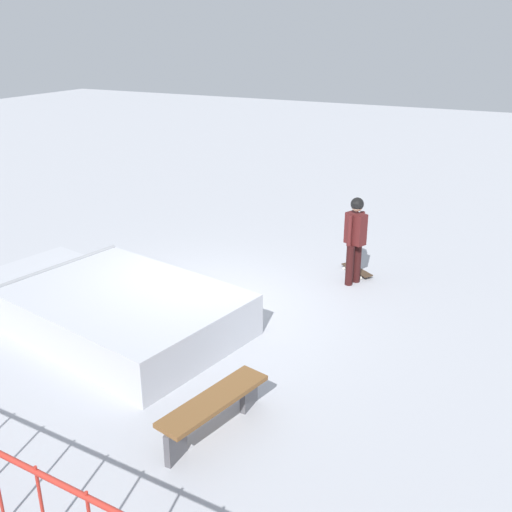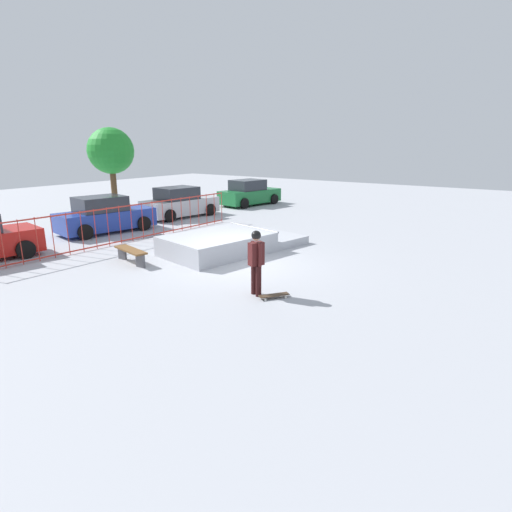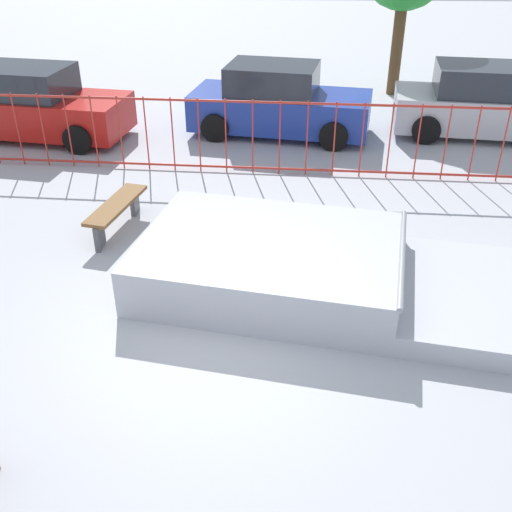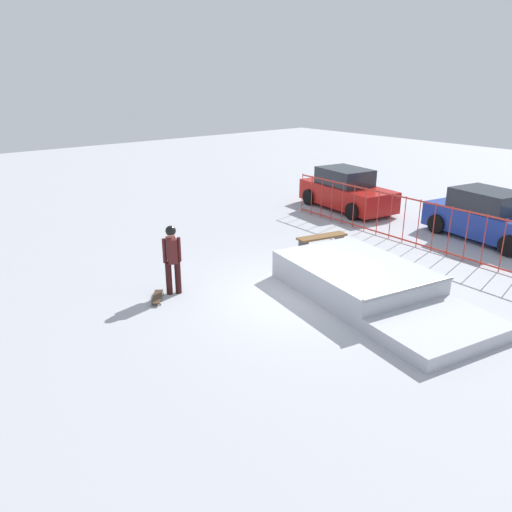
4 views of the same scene
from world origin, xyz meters
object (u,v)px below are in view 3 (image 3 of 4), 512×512
Objects in this scene: skate_ramp at (303,268)px; parked_car_silver at (484,104)px; parked_car_blue at (279,103)px; park_bench at (117,210)px; parked_car_red at (35,106)px.

parked_car_silver is at bearing 67.90° from skate_ramp.
skate_ramp is at bearing -76.25° from parked_car_blue.
park_bench is 0.38× the size of parked_car_blue.
park_bench is at bearing -107.82° from parked_car_blue.
park_bench is 0.38× the size of parked_car_red.
parked_car_red reaches higher than skate_ramp.
parked_car_blue is 4.74m from parked_car_silver.
parked_car_red is at bearing 122.93° from park_bench.
skate_ramp is at bearing -28.51° from park_bench.
park_bench is 8.96m from parked_car_silver.
parked_car_blue reaches higher than park_bench.
parked_car_silver is (7.39, 5.04, 0.37)m from park_bench.
parked_car_blue is (5.58, 0.43, 0.00)m from parked_car_red.
park_bench is 5.63m from parked_car_blue.
parked_car_red is (-2.92, 4.51, 0.37)m from park_bench.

